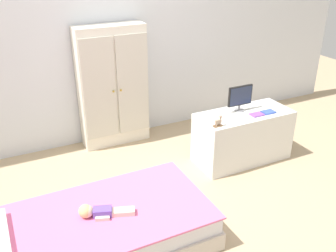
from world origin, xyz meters
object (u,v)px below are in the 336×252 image
(tv_stand, at_px, (242,136))
(book_purple, at_px, (257,115))
(bed, at_px, (91,235))
(rocking_horse_toy, at_px, (219,121))
(tv_monitor, at_px, (240,97))
(book_blue, at_px, (268,112))
(doll, at_px, (96,212))
(wardrobe, at_px, (113,87))

(tv_stand, height_order, book_purple, book_purple)
(bed, relative_size, rocking_horse_toy, 15.91)
(tv_monitor, relative_size, rocking_horse_toy, 2.44)
(rocking_horse_toy, height_order, book_purple, rocking_horse_toy)
(tv_monitor, xyz_separation_m, book_blue, (0.23, -0.17, -0.14))
(tv_monitor, height_order, book_purple, tv_monitor)
(tv_stand, distance_m, book_blue, 0.36)
(doll, bearing_deg, book_blue, 14.59)
(bed, height_order, rocking_horse_toy, rocking_horse_toy)
(bed, distance_m, tv_stand, 1.86)
(bed, xyz_separation_m, rocking_horse_toy, (1.36, 0.45, 0.43))
(doll, xyz_separation_m, book_purple, (1.77, 0.50, 0.20))
(bed, height_order, tv_stand, tv_stand)
(bed, distance_m, tv_monitor, 1.94)
(bed, xyz_separation_m, doll, (0.06, 0.00, 0.19))
(bed, relative_size, tv_stand, 1.81)
(tv_stand, relative_size, book_blue, 7.37)
(tv_stand, bearing_deg, book_purple, -53.14)
(tv_stand, relative_size, book_purple, 7.58)
(tv_stand, bearing_deg, rocking_horse_toy, -160.71)
(bed, distance_m, rocking_horse_toy, 1.49)
(book_blue, bearing_deg, doll, -165.41)
(doll, bearing_deg, tv_monitor, 21.62)
(book_purple, bearing_deg, tv_monitor, 117.81)
(book_blue, bearing_deg, bed, -165.81)
(bed, xyz_separation_m, book_blue, (1.97, 0.50, 0.39))
(bed, relative_size, tv_monitor, 6.52)
(tv_stand, distance_m, book_purple, 0.29)
(wardrobe, xyz_separation_m, tv_monitor, (1.02, -0.88, 0.02))
(wardrobe, bearing_deg, book_blue, -40.19)
(book_purple, distance_m, book_blue, 0.14)
(wardrobe, height_order, tv_monitor, wardrobe)
(bed, height_order, book_blue, book_blue)
(book_purple, relative_size, book_blue, 0.97)
(doll, bearing_deg, rocking_horse_toy, 19.26)
(book_blue, bearing_deg, wardrobe, 139.81)
(doll, height_order, wardrobe, wardrobe)
(bed, height_order, tv_monitor, tv_monitor)
(doll, relative_size, book_purple, 3.00)
(wardrobe, xyz_separation_m, book_purple, (1.11, -1.05, -0.12))
(wardrobe, bearing_deg, bed, -115.10)
(doll, relative_size, wardrobe, 0.29)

